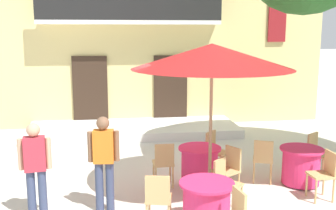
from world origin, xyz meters
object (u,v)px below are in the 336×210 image
Objects in this scene: cafe_umbrella at (212,57)px; cafe_chair_near_tree_1 at (263,158)px; cafe_chair_near_tree_2 at (325,172)px; cafe_table_middle at (206,205)px; pedestrian_near_entrance at (104,158)px; cafe_chair_front_2 at (215,149)px; cafe_chair_near_tree_0 at (317,151)px; cafe_chair_front_1 at (229,167)px; cafe_chair_middle_2 at (225,181)px; pedestrian_mid_plaza at (35,165)px; cafe_chair_front_0 at (164,161)px; cafe_table_near_tree at (301,166)px; cafe_chair_middle_0 at (158,197)px; cafe_table_front at (199,165)px.

cafe_chair_near_tree_1 is at bearing 22.19° from cafe_umbrella.
cafe_table_middle is at bearing -162.05° from cafe_chair_near_tree_2.
pedestrian_near_entrance reaches higher than cafe_chair_near_tree_1.
cafe_table_middle is at bearing -107.46° from cafe_chair_front_2.
cafe_chair_near_tree_0 and cafe_chair_front_1 have the same top height.
pedestrian_mid_plaza is at bearing 177.08° from cafe_chair_middle_2.
cafe_table_near_tree is at bearing -5.35° from cafe_chair_front_0.
cafe_table_middle is 2.84m from pedestrian_mid_plaza.
cafe_chair_near_tree_0 is (0.58, 0.48, 0.14)m from cafe_table_near_tree.
cafe_chair_near_tree_0 and cafe_chair_middle_0 have the same top height.
cafe_chair_near_tree_1 is 4.41m from pedestrian_mid_plaza.
cafe_chair_front_1 is at bearing 38.33° from cafe_chair_middle_0.
pedestrian_near_entrance is (-1.94, -0.36, -1.67)m from cafe_umbrella.
pedestrian_near_entrance reaches higher than cafe_table_front.
cafe_chair_middle_2 is 1.05× the size of cafe_table_front.
cafe_chair_middle_0 is 0.55× the size of pedestrian_near_entrance.
cafe_table_middle is (-2.32, -1.53, 0.00)m from cafe_table_near_tree.
cafe_umbrella is at bearing 99.60° from cafe_chair_middle_2.
cafe_chair_near_tree_0 is at bearing 16.99° from cafe_umbrella.
cafe_chair_near_tree_2 reaches higher than cafe_table_near_tree.
cafe_chair_near_tree_2 is 0.31× the size of cafe_umbrella.
cafe_chair_near_tree_0 is 3.35m from cafe_chair_front_0.
cafe_chair_middle_0 is 2.08m from pedestrian_mid_plaza.
cafe_umbrella reaches higher than cafe_table_middle.
cafe_table_front is at bearing 124.79° from cafe_chair_front_1.
cafe_table_near_tree is at bearing -31.40° from cafe_chair_front_2.
cafe_chair_front_0 is at bearing 79.71° from cafe_chair_middle_0.
cafe_chair_near_tree_2 is at bearing -83.64° from cafe_table_near_tree.
cafe_table_front is at bearing 7.12° from cafe_chair_front_0.
cafe_chair_middle_2 is at bearing 22.85° from cafe_chair_middle_0.
cafe_chair_near_tree_2 is 2.53m from cafe_table_middle.
cafe_chair_near_tree_0 is 1.00× the size of cafe_chair_near_tree_1.
pedestrian_near_entrance reaches higher than cafe_chair_middle_0.
cafe_chair_front_1 is at bearing 9.64° from pedestrian_near_entrance.
cafe_chair_near_tree_1 is 0.98m from cafe_chair_front_1.
cafe_chair_front_0 is at bearing -176.26° from cafe_chair_near_tree_0.
cafe_chair_near_tree_1 is at bearing 12.84° from pedestrian_mid_plaza.
cafe_chair_front_1 reaches higher than cafe_table_middle.
cafe_umbrella is at bearing -171.27° from cafe_table_near_tree.
cafe_chair_front_1 is (-0.86, -0.47, 0.00)m from cafe_chair_near_tree_1.
pedestrian_mid_plaza is (-1.10, -0.11, -0.03)m from pedestrian_near_entrance.
cafe_chair_near_tree_0 is at bearing -12.34° from cafe_chair_front_2.
cafe_chair_middle_0 reaches higher than cafe_table_front.
cafe_chair_front_1 is (-2.17, -0.74, 0.00)m from cafe_chair_near_tree_0.
cafe_umbrella is (-1.96, -0.30, 2.22)m from cafe_table_near_tree.
cafe_chair_near_tree_0 is at bearing 34.62° from cafe_table_middle.
cafe_chair_near_tree_2 is 4.01m from pedestrian_near_entrance.
cafe_chair_front_1 is 2.12m from cafe_umbrella.
cafe_table_near_tree is at bearing -140.74° from cafe_chair_near_tree_0.
cafe_table_near_tree is 0.95× the size of cafe_chair_front_1.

